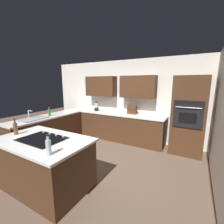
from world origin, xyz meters
TOP-DOWN VIEW (x-y plane):
  - ground_plane at (0.00, 0.00)m, footprint 14.00×14.00m
  - wall_back at (0.07, -2.05)m, footprint 6.00×0.44m
  - lower_cabinets_back at (0.10, -1.72)m, footprint 2.80×0.60m
  - countertop_back at (0.10, -1.72)m, footprint 2.84×0.64m
  - lower_cabinets_side at (1.82, -0.55)m, footprint 0.60×2.90m
  - countertop_side at (1.82, -0.55)m, footprint 0.64×2.94m
  - island_base at (0.29, 1.01)m, footprint 1.61×0.96m
  - island_top at (0.29, 1.01)m, footprint 1.69×1.04m
  - wall_oven at (-1.85, -1.72)m, footprint 0.80×0.66m
  - sink_unit at (1.83, 0.15)m, footprint 0.46×0.70m
  - cooktop at (0.29, 1.00)m, footprint 0.76×0.56m
  - blender at (1.05, -1.72)m, footprint 0.15×0.15m
  - spice_rack at (-0.25, -1.80)m, footprint 0.29×0.11m
  - dish_soap_bottle at (1.77, -0.33)m, footprint 0.07×0.07m
  - oil_bottle at (0.95, 1.09)m, footprint 0.07×0.07m
  - second_bottle at (-0.31, 1.35)m, footprint 0.07×0.07m

SIDE VIEW (x-z plane):
  - ground_plane at x=0.00m, z-range 0.00..0.00m
  - lower_cabinets_back at x=0.10m, z-range 0.00..0.86m
  - lower_cabinets_side at x=1.82m, z-range 0.00..0.86m
  - island_base at x=0.29m, z-range 0.00..0.86m
  - countertop_back at x=0.10m, z-range 0.86..0.90m
  - countertop_side at x=1.82m, z-range 0.86..0.90m
  - island_top at x=0.29m, z-range 0.86..0.90m
  - cooktop at x=0.29m, z-range 0.89..0.92m
  - sink_unit at x=1.83m, z-range 0.80..1.03m
  - dish_soap_bottle at x=1.77m, z-range 0.87..1.15m
  - second_bottle at x=-0.31m, z-range 0.87..1.17m
  - oil_bottle at x=0.95m, z-range 0.87..1.17m
  - wall_oven at x=-1.85m, z-range 0.00..2.05m
  - blender at x=1.05m, z-range 0.88..1.19m
  - spice_rack at x=-0.25m, z-range 0.90..1.19m
  - wall_back at x=0.07m, z-range 0.11..2.71m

